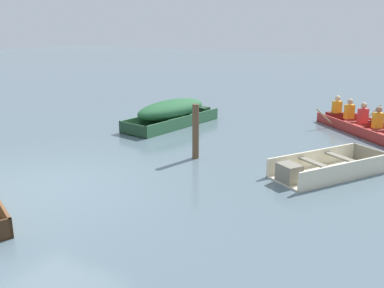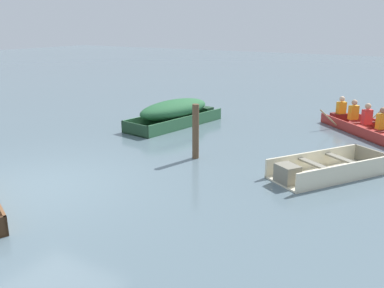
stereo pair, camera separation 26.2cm
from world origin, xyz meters
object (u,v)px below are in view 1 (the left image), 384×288
object	(u,v)px
skiff_green_mid_moored	(172,111)
rowboat_red_with_crew	(363,125)
skiff_cream_near_moored	(324,169)
mooring_post	(196,132)

from	to	relation	value
skiff_green_mid_moored	rowboat_red_with_crew	world-z (taller)	rowboat_red_with_crew
skiff_green_mid_moored	rowboat_red_with_crew	size ratio (longest dim) A/B	1.02
skiff_cream_near_moored	mooring_post	distance (m)	3.08
skiff_cream_near_moored	rowboat_red_with_crew	distance (m)	4.53
rowboat_red_with_crew	mooring_post	distance (m)	5.78
mooring_post	rowboat_red_with_crew	bearing A→B (deg)	58.09
skiff_cream_near_moored	mooring_post	xyz separation A→B (m)	(-3.02, -0.36, 0.52)
skiff_cream_near_moored	mooring_post	world-z (taller)	mooring_post
skiff_cream_near_moored	rowboat_red_with_crew	xyz separation A→B (m)	(0.03, 4.53, 0.05)
skiff_cream_near_moored	mooring_post	size ratio (longest dim) A/B	2.08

